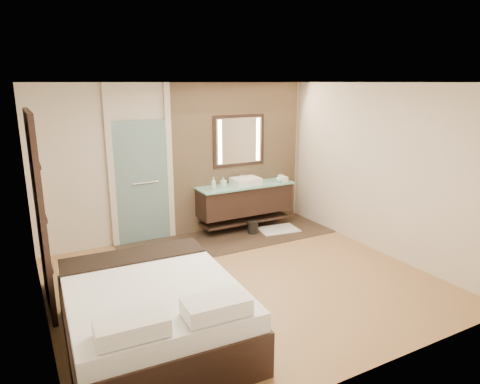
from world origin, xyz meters
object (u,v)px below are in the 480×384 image
bed (153,312)px  mirror_unit (239,141)px  vanity (245,199)px  waste_bin (253,227)px

bed → mirror_unit: bearing=50.9°
mirror_unit → bed: (-2.63, -2.95, -1.30)m
vanity → bed: (-2.63, -2.71, -0.24)m
bed → vanity: bearing=48.5°
mirror_unit → waste_bin: 1.63m
vanity → mirror_unit: 1.10m
mirror_unit → bed: mirror_unit is taller
mirror_unit → waste_bin: mirror_unit is taller
vanity → waste_bin: size_ratio=7.83×
bed → waste_bin: bed is taller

